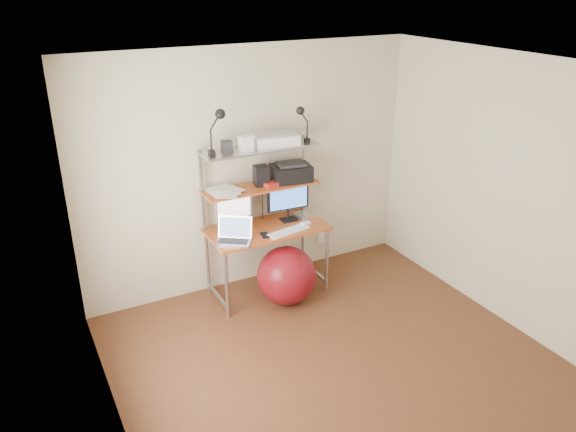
# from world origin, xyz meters

# --- Properties ---
(room) EXTENTS (3.60, 3.60, 3.60)m
(room) POSITION_xyz_m (0.00, 0.00, 1.25)
(room) COLOR brown
(room) RESTS_ON ground
(computer_desk) EXTENTS (1.20, 0.60, 1.57)m
(computer_desk) POSITION_xyz_m (0.00, 1.50, 0.96)
(computer_desk) COLOR #C85727
(computer_desk) RESTS_ON ground
(desktop) EXTENTS (1.20, 0.60, 0.00)m
(desktop) POSITION_xyz_m (0.00, 1.44, 0.74)
(desktop) COLOR #C85727
(desktop) RESTS_ON computer_desk
(mid_shelf) EXTENTS (1.18, 0.34, 0.00)m
(mid_shelf) POSITION_xyz_m (0.00, 1.57, 1.15)
(mid_shelf) COLOR #C85727
(mid_shelf) RESTS_ON computer_desk
(top_shelf) EXTENTS (1.18, 0.34, 0.00)m
(top_shelf) POSITION_xyz_m (0.00, 1.57, 1.55)
(top_shelf) COLOR #A6A6AA
(top_shelf) RESTS_ON computer_desk
(floor) EXTENTS (3.60, 3.60, 0.00)m
(floor) POSITION_xyz_m (0.00, 0.00, 0.00)
(floor) COLOR brown
(floor) RESTS_ON ground
(wall_outlet) EXTENTS (0.08, 0.01, 0.12)m
(wall_outlet) POSITION_xyz_m (0.85, 1.79, 0.30)
(wall_outlet) COLOR white
(wall_outlet) RESTS_ON room
(monitor_silver) EXTENTS (0.38, 0.13, 0.42)m
(monitor_silver) POSITION_xyz_m (-0.30, 1.57, 0.96)
(monitor_silver) COLOR #A9AAAE
(monitor_silver) RESTS_ON desktop
(monitor_black) EXTENTS (0.46, 0.14, 0.46)m
(monitor_black) POSITION_xyz_m (0.29, 1.53, 0.97)
(monitor_black) COLOR black
(monitor_black) RESTS_ON desktop
(laptop) EXTENTS (0.42, 0.40, 0.29)m
(laptop) POSITION_xyz_m (-0.40, 1.33, 0.79)
(laptop) COLOR silver
(laptop) RESTS_ON desktop
(keyboard) EXTENTS (0.47, 0.21, 0.01)m
(keyboard) POSITION_xyz_m (0.15, 1.26, 0.75)
(keyboard) COLOR white
(keyboard) RESTS_ON desktop
(mouse) EXTENTS (0.10, 0.07, 0.02)m
(mouse) POSITION_xyz_m (0.39, 1.33, 0.75)
(mouse) COLOR white
(mouse) RESTS_ON desktop
(mac_mini) EXTENTS (0.21, 0.21, 0.04)m
(mac_mini) POSITION_xyz_m (0.48, 1.51, 0.76)
(mac_mini) COLOR silver
(mac_mini) RESTS_ON desktop
(phone) EXTENTS (0.10, 0.15, 0.01)m
(phone) POSITION_xyz_m (-0.10, 1.29, 0.75)
(phone) COLOR black
(phone) RESTS_ON desktop
(printer) EXTENTS (0.44, 0.34, 0.19)m
(printer) POSITION_xyz_m (0.34, 1.56, 1.24)
(printer) COLOR black
(printer) RESTS_ON mid_shelf
(nas_cube) EXTENTS (0.16, 0.16, 0.20)m
(nas_cube) POSITION_xyz_m (0.01, 1.58, 1.25)
(nas_cube) COLOR black
(nas_cube) RESTS_ON mid_shelf
(red_box) EXTENTS (0.18, 0.14, 0.05)m
(red_box) POSITION_xyz_m (0.09, 1.50, 1.17)
(red_box) COLOR #B2261C
(red_box) RESTS_ON mid_shelf
(scanner) EXTENTS (0.47, 0.34, 0.11)m
(scanner) POSITION_xyz_m (0.17, 1.59, 1.61)
(scanner) COLOR white
(scanner) RESTS_ON top_shelf
(box_white) EXTENTS (0.13, 0.11, 0.14)m
(box_white) POSITION_xyz_m (-0.17, 1.52, 1.62)
(box_white) COLOR white
(box_white) RESTS_ON top_shelf
(box_grey) EXTENTS (0.12, 0.12, 0.10)m
(box_grey) POSITION_xyz_m (-0.34, 1.58, 1.60)
(box_grey) COLOR #29292B
(box_grey) RESTS_ON top_shelf
(clip_lamp_left) EXTENTS (0.17, 0.10, 0.43)m
(clip_lamp_left) POSITION_xyz_m (-0.44, 1.51, 1.86)
(clip_lamp_left) COLOR black
(clip_lamp_left) RESTS_ON top_shelf
(clip_lamp_right) EXTENTS (0.15, 0.08, 0.37)m
(clip_lamp_right) POSITION_xyz_m (0.41, 1.48, 1.82)
(clip_lamp_right) COLOR black
(clip_lamp_right) RESTS_ON top_shelf
(exercise_ball) EXTENTS (0.60, 0.60, 0.60)m
(exercise_ball) POSITION_xyz_m (0.08, 1.18, 0.30)
(exercise_ball) COLOR maroon
(exercise_ball) RESTS_ON floor
(paper_stack) EXTENTS (0.34, 0.41, 0.02)m
(paper_stack) POSITION_xyz_m (-0.39, 1.57, 1.16)
(paper_stack) COLOR white
(paper_stack) RESTS_ON mid_shelf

